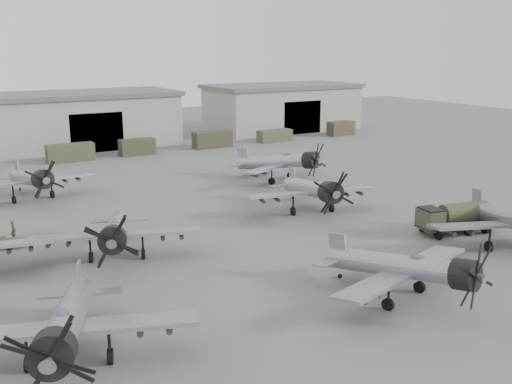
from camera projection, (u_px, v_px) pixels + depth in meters
The scene contains 16 objects.
ground at pixel (306, 270), 41.37m from camera, with size 220.00×220.00×0.00m, color #565653.
hangar_center at pixel (85, 119), 92.09m from camera, with size 29.00×14.80×8.70m.
hangar_right at pixel (282, 107), 110.69m from camera, with size 29.00×14.80×8.70m.
support_truck_3 at pixel (70, 153), 80.28m from camera, with size 6.47×2.20×2.46m, color #42442C.
support_truck_4 at pixel (137, 147), 85.07m from camera, with size 5.20×2.20×2.37m, color #3A3A26.
support_truck_5 at pixel (212, 139), 91.16m from camera, with size 6.30×2.20×2.63m, color #393825.
support_truck_6 at pixel (275, 136), 96.99m from camera, with size 6.01×2.20×2.01m, color #494930.
support_truck_7 at pixel (341, 128), 103.92m from camera, with size 4.96×2.20×2.53m, color #3F3F29.
aircraft_near_0 at pixel (66, 325), 28.12m from camera, with size 13.09×11.80×5.27m.
aircraft_near_1 at pixel (408, 268), 35.71m from camera, with size 12.45×11.21×4.95m.
aircraft_mid_1 at pixel (116, 232), 42.52m from camera, with size 12.72×11.47×5.12m.
aircraft_mid_2 at pixel (314, 190), 54.63m from camera, with size 13.38×12.04×5.32m.
aircraft_far_0 at pixel (32, 179), 59.34m from camera, with size 13.05×11.74×5.19m.
aircraft_far_1 at pixel (282, 162), 67.85m from camera, with size 12.92×11.69×5.26m.
fuel_tanker at pixel (455, 216), 49.29m from camera, with size 7.07×3.45×2.61m.
ground_crew at pixel (13, 230), 47.54m from camera, with size 0.63×0.41×1.72m, color #3E462D.
Camera 1 is at (-22.67, -31.54, 15.73)m, focal length 40.00 mm.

